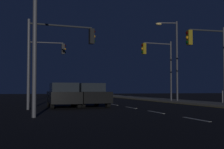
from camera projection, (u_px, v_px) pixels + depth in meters
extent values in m
plane|color=black|center=(128.00, 107.00, 20.76)|extent=(112.00, 112.00, 0.00)
cube|color=gray|center=(222.00, 105.00, 22.61)|extent=(2.70, 77.00, 0.14)
cube|color=silver|center=(196.00, 119.00, 12.57)|extent=(0.14, 2.00, 0.01)
cube|color=silver|center=(156.00, 112.00, 16.42)|extent=(0.14, 2.00, 0.01)
cube|color=silver|center=(131.00, 108.00, 20.27)|extent=(0.14, 2.00, 0.01)
cube|color=silver|center=(114.00, 105.00, 24.13)|extent=(0.14, 2.00, 0.01)
cube|color=silver|center=(102.00, 102.00, 27.98)|extent=(0.14, 2.00, 0.01)
cube|color=silver|center=(92.00, 101.00, 31.84)|extent=(0.14, 2.00, 0.01)
cube|color=silver|center=(85.00, 99.00, 35.69)|extent=(0.14, 2.00, 0.01)
cube|color=silver|center=(79.00, 98.00, 39.54)|extent=(0.14, 2.00, 0.01)
cube|color=silver|center=(74.00, 97.00, 43.40)|extent=(0.14, 2.00, 0.01)
cube|color=silver|center=(70.00, 97.00, 47.25)|extent=(0.14, 2.00, 0.01)
cube|color=gold|center=(171.00, 103.00, 27.00)|extent=(0.14, 53.00, 0.01)
cube|color=black|center=(63.00, 97.00, 20.34)|extent=(1.86, 4.42, 0.70)
cube|color=#1E2328|center=(64.00, 87.00, 20.12)|extent=(1.63, 2.48, 0.55)
cylinder|color=black|center=(49.00, 102.00, 21.48)|extent=(0.23, 0.64, 0.64)
cylinder|color=black|center=(73.00, 102.00, 21.89)|extent=(0.23, 0.64, 0.64)
cylinder|color=black|center=(52.00, 104.00, 18.76)|extent=(0.23, 0.64, 0.64)
cylinder|color=black|center=(79.00, 103.00, 19.17)|extent=(0.23, 0.64, 0.64)
cube|color=black|center=(90.00, 97.00, 21.20)|extent=(1.98, 4.46, 0.70)
cube|color=#1E2328|center=(89.00, 87.00, 21.47)|extent=(1.69, 2.52, 0.55)
cylinder|color=black|center=(108.00, 103.00, 20.08)|extent=(0.24, 0.65, 0.64)
cylinder|color=black|center=(83.00, 103.00, 19.61)|extent=(0.24, 0.65, 0.64)
cylinder|color=black|center=(96.00, 101.00, 22.77)|extent=(0.24, 0.65, 0.64)
cylinder|color=black|center=(74.00, 101.00, 22.29)|extent=(0.24, 0.65, 0.64)
cylinder|color=#4C4C51|center=(224.00, 66.00, 21.12)|extent=(0.16, 0.16, 5.14)
cylinder|color=#2D3033|center=(207.00, 30.00, 20.89)|extent=(2.55, 0.12, 0.11)
cube|color=olive|center=(189.00, 38.00, 20.54)|extent=(0.28, 0.34, 0.95)
sphere|color=black|center=(187.00, 33.00, 20.51)|extent=(0.20, 0.20, 0.20)
sphere|color=orange|center=(187.00, 37.00, 20.50)|extent=(0.20, 0.20, 0.20)
sphere|color=black|center=(187.00, 42.00, 20.48)|extent=(0.20, 0.20, 0.20)
cylinder|color=#2D3033|center=(29.00, 71.00, 28.27)|extent=(0.16, 0.16, 5.61)
cylinder|color=#4C4C51|center=(47.00, 43.00, 28.76)|extent=(2.96, 0.14, 0.11)
cube|color=black|center=(63.00, 49.00, 29.12)|extent=(0.28, 0.34, 0.95)
sphere|color=black|center=(65.00, 46.00, 29.17)|extent=(0.20, 0.20, 0.20)
sphere|color=orange|center=(65.00, 49.00, 29.16)|extent=(0.20, 0.20, 0.20)
sphere|color=black|center=(65.00, 52.00, 29.15)|extent=(0.20, 0.20, 0.20)
cylinder|color=#4C4C51|center=(28.00, 64.00, 18.42)|extent=(0.16, 0.16, 5.26)
cylinder|color=#2D3033|center=(61.00, 26.00, 19.26)|extent=(3.82, 0.59, 0.11)
cube|color=black|center=(92.00, 36.00, 19.97)|extent=(0.32, 0.37, 0.95)
sphere|color=black|center=(94.00, 32.00, 20.04)|extent=(0.20, 0.20, 0.20)
sphere|color=orange|center=(94.00, 37.00, 20.03)|extent=(0.20, 0.20, 0.20)
sphere|color=black|center=(94.00, 41.00, 20.02)|extent=(0.20, 0.20, 0.20)
cylinder|color=#38383D|center=(171.00, 71.00, 28.67)|extent=(0.16, 0.16, 5.32)
cylinder|color=#4C4C51|center=(158.00, 44.00, 28.28)|extent=(2.70, 0.40, 0.11)
cube|color=olive|center=(144.00, 49.00, 27.76)|extent=(0.32, 0.37, 0.95)
sphere|color=black|center=(142.00, 45.00, 27.72)|extent=(0.20, 0.20, 0.20)
sphere|color=orange|center=(142.00, 49.00, 27.70)|extent=(0.20, 0.20, 0.20)
sphere|color=black|center=(142.00, 52.00, 27.69)|extent=(0.20, 0.20, 0.20)
cylinder|color=#4C4C51|center=(35.00, 29.00, 13.52)|extent=(0.18, 0.18, 7.45)
cylinder|color=#38383D|center=(177.00, 61.00, 28.27)|extent=(0.18, 0.18, 7.07)
cylinder|color=#4C4C51|center=(168.00, 23.00, 28.38)|extent=(1.60, 0.44, 0.10)
ellipsoid|color=#F9D172|center=(159.00, 24.00, 28.33)|extent=(0.56, 0.36, 0.24)
cylinder|color=#59595E|center=(223.00, 96.00, 24.61)|extent=(0.09, 0.09, 0.95)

